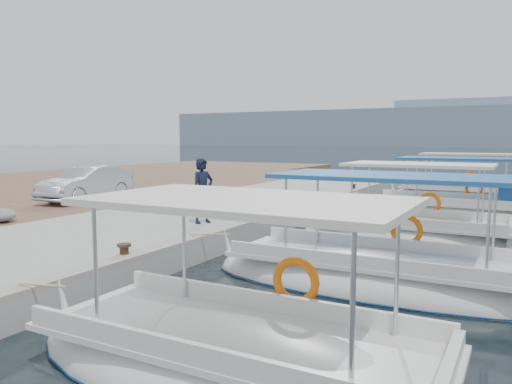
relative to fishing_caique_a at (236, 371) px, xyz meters
The scene contains 12 objects.
ground 6.94m from the fishing_caique_a, 121.82° to the left, with size 400.00×400.00×0.00m, color black.
concrete_quay 12.77m from the fishing_caique_a, 121.43° to the left, with size 6.00×40.00×0.50m, color #979692.
quay_curb 11.57m from the fishing_caique_a, 109.59° to the left, with size 0.44×40.00×0.12m, color gray.
cobblestone_strip 15.96m from the fishing_caique_a, 136.94° to the left, with size 4.00×40.00×0.50m, color brown.
fishing_caique_a is the anchor object (origin of this frame).
fishing_caique_b 4.60m from the fishing_caique_a, 83.64° to the left, with size 7.16×2.27×2.83m.
fishing_caique_c 9.35m from the fishing_caique_a, 88.93° to the left, with size 6.49×2.37×2.83m.
fishing_caique_d 14.63m from the fishing_caique_a, 85.79° to the left, with size 8.07×2.47×2.83m.
fishing_caique_e 20.47m from the fishing_caique_a, 89.07° to the left, with size 6.80×2.18×2.83m.
mooring_bollards 8.43m from the fishing_caique_a, 118.46° to the left, with size 0.28×20.28×0.33m.
fisherman 8.60m from the fishing_caique_a, 127.04° to the left, with size 0.68×0.44×1.85m, color black.
parked_car 15.07m from the fishing_caique_a, 143.45° to the left, with size 1.43×4.09×1.35m, color #B2BECC.
Camera 1 is at (6.58, -10.81, 2.90)m, focal length 35.00 mm.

